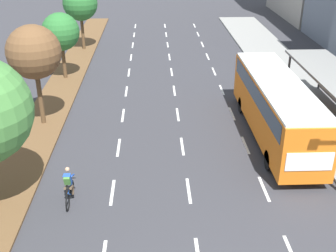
{
  "coord_description": "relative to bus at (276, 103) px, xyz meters",
  "views": [
    {
      "loc": [
        -1.58,
        -7.8,
        11.14
      ],
      "look_at": [
        -0.78,
        12.55,
        1.2
      ],
      "focal_mm": 44.94,
      "sensor_mm": 36.0,
      "label": 1
    }
  ],
  "objects": [
    {
      "name": "lane_divider_center",
      "position": [
        -5.25,
        5.35,
        -2.06
      ],
      "size": [
        0.14,
        48.56,
        0.01
      ],
      "color": "white",
      "rests_on": "ground"
    },
    {
      "name": "lane_divider_right",
      "position": [
        -1.75,
        5.35,
        -2.06
      ],
      "size": [
        0.14,
        48.56,
        0.01
      ],
      "color": "white",
      "rests_on": "ground"
    },
    {
      "name": "lane_divider_left",
      "position": [
        -8.75,
        5.35,
        -2.06
      ],
      "size": [
        0.14,
        48.56,
        0.01
      ],
      "color": "white",
      "rests_on": "ground"
    },
    {
      "name": "cyclist",
      "position": [
        -10.53,
        -5.88,
        -1.28
      ],
      "size": [
        0.46,
        1.82,
        1.71
      ],
      "color": "black",
      "rests_on": "ground"
    },
    {
      "name": "sidewalk_right",
      "position": [
        4.0,
        6.57,
        -1.99
      ],
      "size": [
        4.5,
        52.0,
        0.15
      ],
      "primitive_type": "cube",
      "color": "gray",
      "rests_on": "ground"
    },
    {
      "name": "median_tree_third",
      "position": [
        -13.5,
        2.14,
        2.42
      ],
      "size": [
        3.09,
        3.09,
        5.93
      ],
      "color": "brown",
      "rests_on": "median_strip"
    },
    {
      "name": "median_tree_fifth",
      "position": [
        -13.35,
        18.57,
        2.31
      ],
      "size": [
        3.18,
        3.18,
        5.86
      ],
      "color": "brown",
      "rests_on": "median_strip"
    },
    {
      "name": "bus",
      "position": [
        0.0,
        0.0,
        0.0
      ],
      "size": [
        2.54,
        11.29,
        3.37
      ],
      "color": "orange",
      "rests_on": "ground"
    },
    {
      "name": "median_tree_fourth",
      "position": [
        -13.64,
        10.35,
        1.63
      ],
      "size": [
        2.82,
        2.82,
        5.0
      ],
      "color": "brown",
      "rests_on": "median_strip"
    },
    {
      "name": "median_strip",
      "position": [
        -13.55,
        6.57,
        -2.01
      ],
      "size": [
        2.6,
        52.0,
        0.12
      ],
      "primitive_type": "cube",
      "color": "brown",
      "rests_on": "ground"
    }
  ]
}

